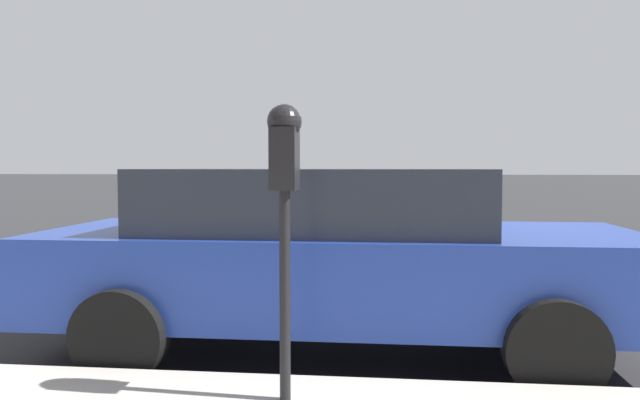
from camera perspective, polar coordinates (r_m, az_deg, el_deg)
name	(u,v)px	position (r m, az deg, el deg)	size (l,w,h in m)	color
ground_plane	(379,317)	(6.14, 5.37, -10.59)	(220.00, 220.00, 0.00)	#2B2B2D
parking_meter	(285,175)	(3.40, -3.25, 2.33)	(0.21, 0.19, 1.63)	black
car_blue	(334,254)	(4.90, 1.31, -4.96)	(2.02, 4.54, 1.43)	navy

